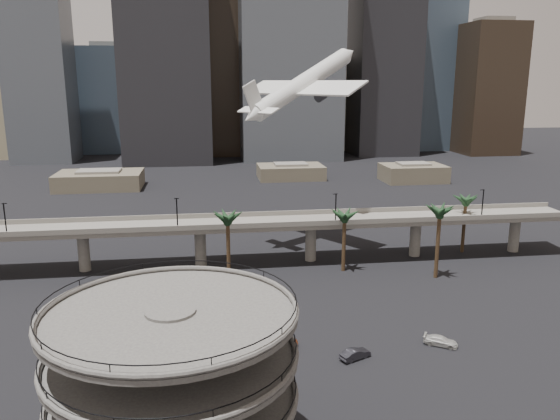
{
  "coord_description": "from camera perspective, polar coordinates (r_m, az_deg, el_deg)",
  "views": [
    {
      "loc": [
        -9.68,
        -48.39,
        35.35
      ],
      "look_at": [
        0.98,
        28.0,
        17.12
      ],
      "focal_mm": 35.0,
      "sensor_mm": 36.0,
      "label": 1
    }
  ],
  "objects": [
    {
      "name": "parking_ramp",
      "position": [
        51.31,
        -11.06,
        -16.79
      ],
      "size": [
        22.2,
        22.2,
        17.35
      ],
      "color": "#494644",
      "rests_on": "ground"
    },
    {
      "name": "car_c",
      "position": [
        79.98,
        16.44,
        -12.99
      ],
      "size": [
        4.85,
        3.96,
        1.32
      ],
      "primitive_type": "imported",
      "rotation": [
        0.0,
        0.0,
        1.02
      ],
      "color": "#B7B7B3",
      "rests_on": "ground"
    },
    {
      "name": "overpass",
      "position": [
        107.55,
        -2.51,
        -1.81
      ],
      "size": [
        130.0,
        9.3,
        14.7
      ],
      "color": "slate",
      "rests_on": "ground"
    },
    {
      "name": "skyline",
      "position": [
        266.95,
        -2.72,
        16.08
      ],
      "size": [
        269.0,
        86.0,
        132.16
      ],
      "color": "#85785B",
      "rests_on": "ground"
    },
    {
      "name": "palm_trees",
      "position": [
        103.63,
        9.78,
        -0.32
      ],
      "size": [
        54.4,
        18.4,
        14.0
      ],
      "color": "#4A371F",
      "rests_on": "ground"
    },
    {
      "name": "airborne_jet",
      "position": [
        120.17,
        2.43,
        13.02
      ],
      "size": [
        30.05,
        29.19,
        17.81
      ],
      "rotation": [
        0.0,
        -0.42,
        0.62
      ],
      "color": "silver",
      "rests_on": "ground"
    },
    {
      "name": "car_b",
      "position": [
        74.18,
        7.86,
        -14.68
      ],
      "size": [
        4.53,
        3.14,
        1.41
      ],
      "primitive_type": "imported",
      "rotation": [
        0.0,
        0.0,
        2.0
      ],
      "color": "#232228",
      "rests_on": "ground"
    },
    {
      "name": "car_a",
      "position": [
        76.66,
        0.13,
        -13.5
      ],
      "size": [
        4.92,
        3.09,
        1.56
      ],
      "primitive_type": "imported",
      "rotation": [
        0.0,
        0.0,
        1.28
      ],
      "color": "#B14A19",
      "rests_on": "ground"
    },
    {
      "name": "low_buildings",
      "position": [
        194.15,
        -2.95,
        3.65
      ],
      "size": [
        135.0,
        27.5,
        6.8
      ],
      "color": "brown",
      "rests_on": "ground"
    }
  ]
}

